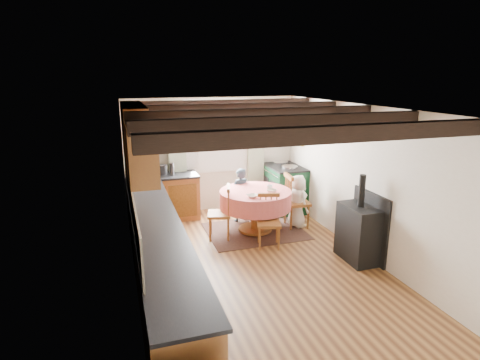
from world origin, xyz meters
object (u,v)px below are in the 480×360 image
object	(u,v)px
child_right	(298,201)
aga_range	(284,187)
dining_table	(255,211)
chair_right	(297,200)
cast_iron_stove	(359,218)
child_far	(240,195)
chair_near	(269,222)
cup	(270,188)
chair_left	(219,212)

from	to	relation	value
child_right	aga_range	bearing A→B (deg)	-22.60
dining_table	chair_right	world-z (taller)	chair_right
dining_table	aga_range	distance (m)	1.45
cast_iron_stove	aga_range	bearing A→B (deg)	92.43
cast_iron_stove	child_right	world-z (taller)	cast_iron_stove
aga_range	child_far	xyz separation A→B (m)	(-1.13, -0.42, 0.05)
chair_near	cast_iron_stove	bearing A→B (deg)	-20.17
aga_range	cup	world-z (taller)	aga_range
chair_left	cast_iron_stove	world-z (taller)	cast_iron_stove
cast_iron_stove	chair_near	bearing A→B (deg)	142.76
child_far	child_right	xyz separation A→B (m)	(0.96, -0.60, -0.03)
chair_near	chair_left	world-z (taller)	chair_left
cast_iron_stove	child_far	bearing A→B (deg)	119.71
chair_near	chair_right	world-z (taller)	chair_right
cast_iron_stove	cup	size ratio (longest dim) A/B	12.63
chair_left	cup	bearing A→B (deg)	107.36
chair_left	cup	distance (m)	1.03
chair_right	cast_iron_stove	xyz separation A→B (m)	(0.29, -1.59, 0.17)
child_far	cup	distance (m)	0.81
dining_table	chair_right	bearing A→B (deg)	0.36
cast_iron_stove	chair_right	bearing A→B (deg)	100.36
child_right	cup	world-z (taller)	child_right
chair_left	dining_table	bearing A→B (deg)	112.75
chair_near	child_right	xyz separation A→B (m)	(0.87, 0.70, 0.05)
dining_table	child_far	world-z (taller)	child_far
aga_range	child_far	world-z (taller)	child_far
chair_near	child_far	size ratio (longest dim) A/B	0.84
cast_iron_stove	dining_table	bearing A→B (deg)	125.74
chair_right	child_far	bearing A→B (deg)	64.15
dining_table	cast_iron_stove	size ratio (longest dim) A/B	0.95
chair_left	aga_range	world-z (taller)	aga_range
chair_right	child_right	world-z (taller)	chair_right
chair_left	aga_range	xyz separation A→B (m)	(1.74, 1.09, 0.00)
dining_table	chair_left	distance (m)	0.72
dining_table	child_far	bearing A→B (deg)	99.91
dining_table	cup	size ratio (longest dim) A/B	11.95
chair_right	aga_range	xyz separation A→B (m)	(0.18, 1.00, -0.03)
chair_near	chair_left	distance (m)	0.94
chair_near	aga_range	xyz separation A→B (m)	(1.04, 1.72, 0.04)
child_far	aga_range	bearing A→B (deg)	-177.20
chair_near	child_right	bearing A→B (deg)	56.11
dining_table	aga_range	bearing A→B (deg)	44.47
cast_iron_stove	child_far	distance (m)	2.51
chair_right	cup	bearing A→B (deg)	102.30
aga_range	child_right	size ratio (longest dim) A/B	1.05
chair_right	aga_range	world-z (taller)	chair_right
cup	chair_left	bearing A→B (deg)	-178.68
chair_right	child_far	size ratio (longest dim) A/B	0.96
chair_left	cup	size ratio (longest dim) A/B	8.85
cup	chair_right	bearing A→B (deg)	6.40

